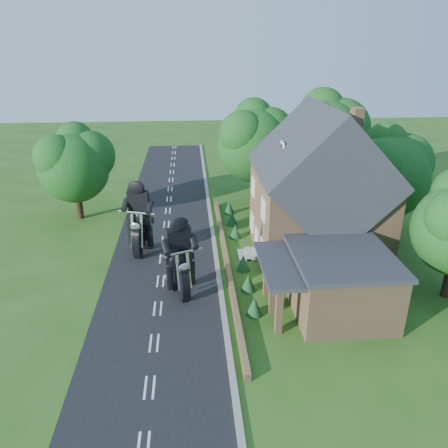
{
  "coord_description": "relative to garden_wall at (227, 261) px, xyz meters",
  "views": [
    {
      "loc": [
        2.05,
        -20.79,
        13.98
      ],
      "look_at": [
        4.14,
        5.21,
        2.8
      ],
      "focal_mm": 35.0,
      "sensor_mm": 36.0,
      "label": 1
    }
  ],
  "objects": [
    {
      "name": "shrub_c",
      "position": [
        1.0,
        -1.0,
        0.35
      ],
      "size": [
        0.9,
        0.9,
        1.1
      ],
      "primitive_type": "cone",
      "color": "#123B1C",
      "rests_on": "ground"
    },
    {
      "name": "motorcycle_follow",
      "position": [
        -5.73,
        1.88,
        0.61
      ],
      "size": [
        0.97,
        1.79,
        1.62
      ],
      "primitive_type": null,
      "rotation": [
        0.0,
        0.0,
        2.82
      ],
      "color": "black",
      "rests_on": "ground"
    },
    {
      "name": "shrub_e",
      "position": [
        1.0,
        6.5,
        0.35
      ],
      "size": [
        0.9,
        0.9,
        1.1
      ],
      "primitive_type": "cone",
      "color": "#123B1C",
      "rests_on": "ground"
    },
    {
      "name": "tree_behind_house",
      "position": [
        9.88,
        11.14,
        6.03
      ],
      "size": [
        7.81,
        7.2,
        10.08
      ],
      "color": "black",
      "rests_on": "ground"
    },
    {
      "name": "ground",
      "position": [
        -4.3,
        -5.0,
        -0.2
      ],
      "size": [
        120.0,
        120.0,
        0.0
      ],
      "primitive_type": "plane",
      "color": "#275317",
      "rests_on": "ground"
    },
    {
      "name": "garden_wall",
      "position": [
        0.0,
        0.0,
        0.0
      ],
      "size": [
        0.3,
        22.0,
        0.4
      ],
      "primitive_type": "cube",
      "color": "#916E49",
      "rests_on": "ground"
    },
    {
      "name": "road",
      "position": [
        -4.3,
        -5.0,
        -0.19
      ],
      "size": [
        7.0,
        80.0,
        0.02
      ],
      "primitive_type": "cube",
      "color": "black",
      "rests_on": "ground"
    },
    {
      "name": "motorcycle_lead",
      "position": [
        -3.01,
        -3.77,
        0.56
      ],
      "size": [
        0.98,
        1.66,
        1.51
      ],
      "primitive_type": null,
      "rotation": [
        0.0,
        0.0,
        3.52
      ],
      "color": "black",
      "rests_on": "ground"
    },
    {
      "name": "tree_behind_left",
      "position": [
        3.86,
        12.13,
        5.53
      ],
      "size": [
        6.94,
        6.4,
        9.16
      ],
      "color": "black",
      "rests_on": "ground"
    },
    {
      "name": "tree_far_road",
      "position": [
        -11.16,
        9.11,
        4.64
      ],
      "size": [
        6.08,
        5.6,
        7.84
      ],
      "color": "black",
      "rests_on": "ground"
    },
    {
      "name": "tree_house_right",
      "position": [
        12.35,
        3.62,
        4.99
      ],
      "size": [
        6.51,
        6.0,
        8.4
      ],
      "color": "black",
      "rests_on": "ground"
    },
    {
      "name": "shrub_d",
      "position": [
        1.0,
        4.0,
        0.35
      ],
      "size": [
        0.9,
        0.9,
        1.1
      ],
      "primitive_type": "cone",
      "color": "#123B1C",
      "rests_on": "ground"
    },
    {
      "name": "shrub_b",
      "position": [
        1.0,
        -3.5,
        0.35
      ],
      "size": [
        0.9,
        0.9,
        1.1
      ],
      "primitive_type": "cone",
      "color": "#123B1C",
      "rests_on": "ground"
    },
    {
      "name": "kerb",
      "position": [
        -0.65,
        -5.0,
        -0.14
      ],
      "size": [
        0.3,
        80.0,
        0.12
      ],
      "primitive_type": "cube",
      "color": "gray",
      "rests_on": "ground"
    },
    {
      "name": "shrub_a",
      "position": [
        1.0,
        -6.0,
        0.35
      ],
      "size": [
        0.9,
        0.9,
        1.1
      ],
      "primitive_type": "cone",
      "color": "#123B1C",
      "rests_on": "ground"
    },
    {
      "name": "annex",
      "position": [
        5.57,
        -5.8,
        1.57
      ],
      "size": [
        7.05,
        5.94,
        3.44
      ],
      "color": "#916E49",
      "rests_on": "ground"
    },
    {
      "name": "house",
      "position": [
        6.19,
        1.0,
        4.14
      ],
      "size": [
        9.54,
        8.64,
        10.24
      ],
      "color": "#916E49",
      "rests_on": "ground"
    },
    {
      "name": "shrub_f",
      "position": [
        1.0,
        9.0,
        0.35
      ],
      "size": [
        0.9,
        0.9,
        1.1
      ],
      "primitive_type": "cone",
      "color": "#123B1C",
      "rests_on": "ground"
    }
  ]
}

